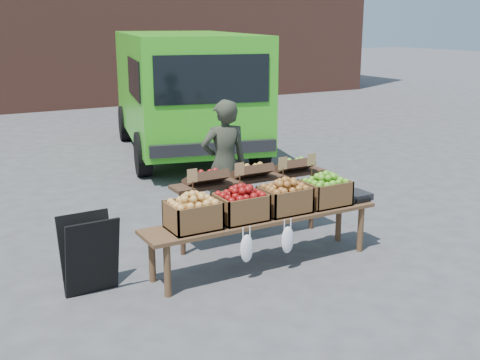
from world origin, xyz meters
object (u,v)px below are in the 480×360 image
crate_red_apples (285,200)px  chalkboard_sign (90,255)px  display_bench (263,241)px  vendor (224,164)px  crate_green_apples (325,193)px  back_table (251,200)px  crate_russet_pears (241,207)px  crate_golden_apples (193,215)px  delivery_van (184,94)px  weighing_scale (354,196)px

crate_red_apples → chalkboard_sign: bearing=173.0°
crate_red_apples → display_bench: bearing=180.0°
vendor → crate_green_apples: (0.57, -1.35, -0.12)m
vendor → crate_red_apples: (0.02, -1.35, -0.12)m
crate_red_apples → back_table: bearing=89.9°
crate_russet_pears → crate_golden_apples: bearing=180.0°
delivery_van → crate_green_apples: 5.76m
display_bench → crate_russet_pears: bearing=180.0°
delivery_van → chalkboard_sign: bearing=-108.9°
delivery_van → display_bench: bearing=-92.5°
chalkboard_sign → crate_green_apples: crate_green_apples is taller
vendor → crate_red_apples: size_ratio=3.30×
display_bench → crate_green_apples: size_ratio=5.40×
crate_golden_apples → crate_red_apples: same height
crate_green_apples → chalkboard_sign: bearing=174.4°
vendor → display_bench: bearing=89.4°
crate_golden_apples → chalkboard_sign: bearing=165.5°
vendor → crate_russet_pears: bearing=78.7°
delivery_van → crate_golden_apples: size_ratio=10.50×
crate_russet_pears → crate_green_apples: same height
vendor → chalkboard_sign: vendor is taller
crate_golden_apples → crate_red_apples: size_ratio=1.00×
vendor → crate_golden_apples: 1.73m
delivery_van → back_table: (-1.40, -4.96, -0.66)m
chalkboard_sign → back_table: size_ratio=0.38×
vendor → weighing_scale: bearing=136.4°
crate_green_apples → crate_red_apples: bearing=180.0°
display_bench → crate_golden_apples: (-0.82, 0.00, 0.42)m
crate_golden_apples → display_bench: bearing=0.0°
vendor → crate_golden_apples: (-1.08, -1.35, -0.12)m
delivery_van → weighing_scale: bearing=-80.4°
display_bench → vendor: bearing=79.4°
chalkboard_sign → crate_golden_apples: size_ratio=1.59×
crate_russet_pears → display_bench: bearing=0.0°
delivery_van → crate_green_apples: bearing=-84.6°
crate_green_apples → weighing_scale: (0.43, 0.00, -0.10)m
crate_green_apples → crate_golden_apples: bearing=180.0°
chalkboard_sign → display_bench: chalkboard_sign is taller
crate_golden_apples → weighing_scale: 2.08m
back_table → crate_russet_pears: 0.93m
weighing_scale → vendor: bearing=126.4°
delivery_van → crate_red_apples: bearing=-90.0°
crate_golden_apples → crate_green_apples: same height
crate_golden_apples → crate_russet_pears: bearing=0.0°
chalkboard_sign → crate_green_apples: 2.67m
display_bench → weighing_scale: bearing=0.0°
vendor → weighing_scale: (1.00, -1.35, -0.22)m
chalkboard_sign → crate_green_apples: size_ratio=1.59×
back_table → crate_golden_apples: size_ratio=4.20×
vendor → weighing_scale: 1.69m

